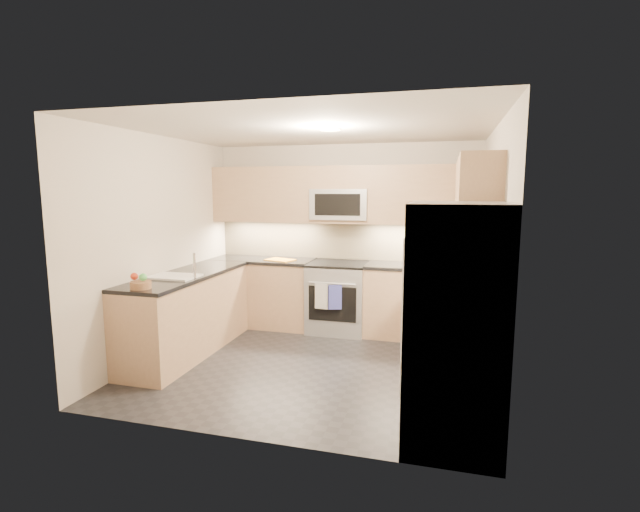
{
  "coord_description": "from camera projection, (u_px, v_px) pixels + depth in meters",
  "views": [
    {
      "loc": [
        1.35,
        -4.64,
        1.89
      ],
      "look_at": [
        0.0,
        0.35,
        1.15
      ],
      "focal_mm": 26.0,
      "sensor_mm": 36.0,
      "label": 1
    }
  ],
  "objects": [
    {
      "name": "floor",
      "position": [
        312.0,
        365.0,
        5.05
      ],
      "size": [
        3.6,
        3.2,
        0.0
      ],
      "primitive_type": "cube",
      "color": "black",
      "rests_on": "ground"
    },
    {
      "name": "ceiling",
      "position": [
        311.0,
        129.0,
        4.69
      ],
      "size": [
        3.6,
        3.2,
        0.02
      ],
      "primitive_type": "cube",
      "color": "beige",
      "rests_on": "wall_back"
    },
    {
      "name": "wall_back",
      "position": [
        344.0,
        236.0,
        6.4
      ],
      "size": [
        3.6,
        0.02,
        2.5
      ],
      "primitive_type": "cube",
      "color": "beige",
      "rests_on": "floor"
    },
    {
      "name": "wall_front",
      "position": [
        249.0,
        279.0,
        3.34
      ],
      "size": [
        3.6,
        0.02,
        2.5
      ],
      "primitive_type": "cube",
      "color": "beige",
      "rests_on": "floor"
    },
    {
      "name": "wall_left",
      "position": [
        162.0,
        246.0,
        5.34
      ],
      "size": [
        0.02,
        3.2,
        2.5
      ],
      "primitive_type": "cube",
      "color": "beige",
      "rests_on": "floor"
    },
    {
      "name": "wall_right",
      "position": [
        493.0,
        258.0,
        4.4
      ],
      "size": [
        0.02,
        3.2,
        2.5
      ],
      "primitive_type": "cube",
      "color": "beige",
      "rests_on": "floor"
    },
    {
      "name": "base_cab_back_left",
      "position": [
        263.0,
        293.0,
        6.51
      ],
      "size": [
        1.42,
        0.6,
        0.9
      ],
      "primitive_type": "cube",
      "color": "tan",
      "rests_on": "floor"
    },
    {
      "name": "base_cab_back_right",
      "position": [
        421.0,
        303.0,
        5.94
      ],
      "size": [
        1.42,
        0.6,
        0.9
      ],
      "primitive_type": "cube",
      "color": "tan",
      "rests_on": "floor"
    },
    {
      "name": "base_cab_right",
      "position": [
        456.0,
        332.0,
        4.74
      ],
      "size": [
        0.6,
        1.7,
        0.9
      ],
      "primitive_type": "cube",
      "color": "tan",
      "rests_on": "floor"
    },
    {
      "name": "base_cab_peninsula",
      "position": [
        188.0,
        315.0,
        5.37
      ],
      "size": [
        0.6,
        2.0,
        0.9
      ],
      "primitive_type": "cube",
      "color": "tan",
      "rests_on": "floor"
    },
    {
      "name": "countertop_back_left",
      "position": [
        262.0,
        260.0,
        6.44
      ],
      "size": [
        1.42,
        0.63,
        0.04
      ],
      "primitive_type": "cube",
      "color": "black",
      "rests_on": "base_cab_back_left"
    },
    {
      "name": "countertop_back_right",
      "position": [
        422.0,
        267.0,
        5.88
      ],
      "size": [
        1.42,
        0.63,
        0.04
      ],
      "primitive_type": "cube",
      "color": "black",
      "rests_on": "base_cab_back_right"
    },
    {
      "name": "countertop_right",
      "position": [
        458.0,
        287.0,
        4.67
      ],
      "size": [
        0.63,
        1.7,
        0.04
      ],
      "primitive_type": "cube",
      "color": "black",
      "rests_on": "base_cab_right"
    },
    {
      "name": "countertop_peninsula",
      "position": [
        186.0,
        275.0,
        5.31
      ],
      "size": [
        0.63,
        2.0,
        0.04
      ],
      "primitive_type": "cube",
      "color": "black",
      "rests_on": "base_cab_peninsula"
    },
    {
      "name": "upper_cab_back",
      "position": [
        341.0,
        195.0,
        6.15
      ],
      "size": [
        3.6,
        0.35,
        0.75
      ],
      "primitive_type": "cube",
      "color": "tan",
      "rests_on": "wall_back"
    },
    {
      "name": "upper_cab_right",
      "position": [
        475.0,
        196.0,
        4.63
      ],
      "size": [
        0.35,
        1.95,
        0.75
      ],
      "primitive_type": "cube",
      "color": "tan",
      "rests_on": "wall_right"
    },
    {
      "name": "backsplash_back",
      "position": [
        344.0,
        240.0,
        6.4
      ],
      "size": [
        3.6,
        0.01,
        0.51
      ],
      "primitive_type": "cube",
      "color": "tan",
      "rests_on": "wall_back"
    },
    {
      "name": "backsplash_right",
      "position": [
        488.0,
        257.0,
        4.84
      ],
      "size": [
        0.01,
        2.3,
        0.51
      ],
      "primitive_type": "cube",
      "color": "tan",
      "rests_on": "wall_right"
    },
    {
      "name": "gas_range",
      "position": [
        338.0,
        298.0,
        6.2
      ],
      "size": [
        0.76,
        0.65,
        0.91
      ],
      "primitive_type": "cube",
      "color": "#9DA0A4",
      "rests_on": "floor"
    },
    {
      "name": "range_cooktop",
      "position": [
        338.0,
        264.0,
        6.14
      ],
      "size": [
        0.76,
        0.65,
        0.03
      ],
      "primitive_type": "cube",
      "color": "black",
      "rests_on": "gas_range"
    },
    {
      "name": "oven_door_glass",
      "position": [
        332.0,
        304.0,
        5.89
      ],
      "size": [
        0.62,
        0.02,
        0.45
      ],
      "primitive_type": "cube",
      "color": "black",
      "rests_on": "gas_range"
    },
    {
      "name": "oven_handle",
      "position": [
        332.0,
        284.0,
        5.83
      ],
      "size": [
        0.6,
        0.02,
        0.02
      ],
      "primitive_type": "cylinder",
      "rotation": [
        0.0,
        1.57,
        0.0
      ],
      "color": "#B2B5BA",
      "rests_on": "gas_range"
    },
    {
      "name": "microwave",
      "position": [
        341.0,
        204.0,
        6.15
      ],
      "size": [
        0.76,
        0.4,
        0.4
      ],
      "primitive_type": "cube",
      "color": "#A7AAAF",
      "rests_on": "upper_cab_back"
    },
    {
      "name": "microwave_door",
      "position": [
        337.0,
        205.0,
        5.95
      ],
      "size": [
        0.6,
        0.01,
        0.28
      ],
      "primitive_type": "cube",
      "color": "black",
      "rests_on": "microwave"
    },
    {
      "name": "refrigerator",
      "position": [
        455.0,
        324.0,
        3.45
      ],
      "size": [
        0.7,
        0.9,
        1.8
      ],
      "primitive_type": "cube",
      "color": "#9DA0A4",
      "rests_on": "floor"
    },
    {
      "name": "fridge_handle_left",
      "position": [
        403.0,
        320.0,
        3.36
      ],
      "size": [
        0.02,
        0.02,
        1.2
      ],
      "primitive_type": "cylinder",
      "color": "#B2B5BA",
      "rests_on": "refrigerator"
    },
    {
      "name": "fridge_handle_right",
      "position": [
        407.0,
        308.0,
        3.71
      ],
      "size": [
        0.02,
        0.02,
        1.2
      ],
      "primitive_type": "cylinder",
      "color": "#B2B5BA",
      "rests_on": "refrigerator"
    },
    {
      "name": "sink_basin",
      "position": [
        174.0,
        283.0,
        5.07
      ],
      "size": [
        0.52,
        0.38,
        0.16
      ],
      "primitive_type": "cube",
      "color": "white",
      "rests_on": "base_cab_peninsula"
    },
    {
      "name": "faucet",
      "position": [
        194.0,
        266.0,
        4.98
      ],
      "size": [
        0.03,
        0.03,
        0.28
      ],
      "primitive_type": "cylinder",
      "color": "silver",
      "rests_on": "countertop_peninsula"
    },
    {
      "name": "utensil_bowl",
      "position": [
        449.0,
        261.0,
        5.79
      ],
      "size": [
        0.27,
        0.27,
        0.14
      ],
      "primitive_type": "cylinder",
      "rotation": [
        0.0,
        0.0,
        0.12
      ],
      "color": "#59BF51",
      "rests_on": "countertop_back_right"
    },
    {
      "name": "cutting_board",
      "position": [
        280.0,
        260.0,
        6.3
      ],
      "size": [
        0.43,
        0.36,
        0.01
      ],
      "primitive_type": "cube",
      "rotation": [
        0.0,
        0.0,
        -0.31
      ],
      "color": "orange",
      "rests_on": "countertop_back_left"
    },
    {
      "name": "fruit_basket",
      "position": [
        141.0,
        285.0,
        4.48
      ],
      "size": [
        0.26,
        0.26,
        0.07
      ],
      "primitive_type": "cylinder",
      "rotation": [
        0.0,
        0.0,
        0.42
      ],
      "color": "#956845",
      "rests_on": "countertop_peninsula"
    },
    {
      "name": "fruit_apple",
      "position": [
        134.0,
        276.0,
        4.51
      ],
      "size": [
        0.07,
        0.07,
        0.07
      ],
      "primitive_type": "sphere",
      "color": "#A32812",
      "rests_on": "fruit_basket"
    },
    {
      "name": "fruit_pear",
      "position": [
        143.0,
        277.0,
        4.46
      ],
      "size": [
        0.08,
        0.08,
        0.08
      ],
      "primitive_type": "sphere",
      "color": "#51BE54",
      "rests_on": "fruit_basket"
    },
    {
      "name": "dish_towel_check",
      "position": [
        321.0,
        296.0,
        5.87
      ],
      "size": [
        0.17,
        0.03,
        0.32
      ],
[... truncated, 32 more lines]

